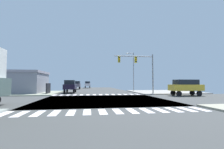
{
  "coord_description": "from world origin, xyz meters",
  "views": [
    {
      "loc": [
        -1.68,
        -17.73,
        1.9
      ],
      "look_at": [
        2.13,
        7.78,
        3.23
      ],
      "focal_mm": 25.29,
      "sensor_mm": 36.0,
      "label": 1
    }
  ],
  "objects_px": {
    "traffic_signal_mast": "(138,64)",
    "bank_building": "(0,82)",
    "suv_outer_3": "(186,86)",
    "suv_farside_2": "(88,84)",
    "pickup_crossing_1": "(70,86)",
    "street_lamp": "(132,68)",
    "suv_nearside_1": "(77,84)"
  },
  "relations": [
    {
      "from": "street_lamp",
      "to": "pickup_crossing_1",
      "type": "bearing_deg",
      "value": -165.85
    },
    {
      "from": "bank_building",
      "to": "pickup_crossing_1",
      "type": "height_order",
      "value": "bank_building"
    },
    {
      "from": "traffic_signal_mast",
      "to": "suv_outer_3",
      "type": "relative_size",
      "value": 1.43
    },
    {
      "from": "suv_farside_2",
      "to": "pickup_crossing_1",
      "type": "xyz_separation_m",
      "value": [
        -3.0,
        -26.68,
        -0.1
      ]
    },
    {
      "from": "bank_building",
      "to": "traffic_signal_mast",
      "type": "bearing_deg",
      "value": -13.72
    },
    {
      "from": "traffic_signal_mast",
      "to": "suv_outer_3",
      "type": "xyz_separation_m",
      "value": [
        6.1,
        -3.37,
        -3.47
      ]
    },
    {
      "from": "traffic_signal_mast",
      "to": "suv_farside_2",
      "type": "bearing_deg",
      "value": 104.52
    },
    {
      "from": "bank_building",
      "to": "suv_nearside_1",
      "type": "xyz_separation_m",
      "value": [
        11.97,
        16.48,
        -0.59
      ]
    },
    {
      "from": "traffic_signal_mast",
      "to": "suv_farside_2",
      "type": "height_order",
      "value": "traffic_signal_mast"
    },
    {
      "from": "suv_nearside_1",
      "to": "pickup_crossing_1",
      "type": "bearing_deg",
      "value": 90.0
    },
    {
      "from": "suv_nearside_1",
      "to": "suv_outer_3",
      "type": "height_order",
      "value": "same"
    },
    {
      "from": "traffic_signal_mast",
      "to": "street_lamp",
      "type": "bearing_deg",
      "value": 80.2
    },
    {
      "from": "pickup_crossing_1",
      "to": "suv_outer_3",
      "type": "xyz_separation_m",
      "value": [
        17.39,
        -8.72,
        0.1
      ]
    },
    {
      "from": "traffic_signal_mast",
      "to": "bank_building",
      "type": "relative_size",
      "value": 0.41
    },
    {
      "from": "suv_outer_3",
      "to": "traffic_signal_mast",
      "type": "bearing_deg",
      "value": -118.91
    },
    {
      "from": "suv_farside_2",
      "to": "suv_outer_3",
      "type": "distance_m",
      "value": 38.21
    },
    {
      "from": "suv_outer_3",
      "to": "suv_farside_2",
      "type": "bearing_deg",
      "value": -157.87
    },
    {
      "from": "street_lamp",
      "to": "suv_outer_3",
      "type": "relative_size",
      "value": 1.83
    },
    {
      "from": "pickup_crossing_1",
      "to": "suv_outer_3",
      "type": "bearing_deg",
      "value": 153.38
    },
    {
      "from": "bank_building",
      "to": "suv_outer_3",
      "type": "xyz_separation_m",
      "value": [
        29.37,
        -9.05,
        -0.59
      ]
    },
    {
      "from": "suv_outer_3",
      "to": "suv_nearside_1",
      "type": "bearing_deg",
      "value": -145.73
    },
    {
      "from": "traffic_signal_mast",
      "to": "suv_nearside_1",
      "type": "height_order",
      "value": "traffic_signal_mast"
    },
    {
      "from": "pickup_crossing_1",
      "to": "suv_outer_3",
      "type": "height_order",
      "value": "pickup_crossing_1"
    },
    {
      "from": "street_lamp",
      "to": "suv_nearside_1",
      "type": "distance_m",
      "value": 19.0
    },
    {
      "from": "traffic_signal_mast",
      "to": "pickup_crossing_1",
      "type": "xyz_separation_m",
      "value": [
        -11.3,
        5.35,
        -3.57
      ]
    },
    {
      "from": "pickup_crossing_1",
      "to": "suv_outer_3",
      "type": "distance_m",
      "value": 19.46
    },
    {
      "from": "street_lamp",
      "to": "suv_farside_2",
      "type": "bearing_deg",
      "value": 112.62
    },
    {
      "from": "bank_building",
      "to": "suv_farside_2",
      "type": "height_order",
      "value": "bank_building"
    },
    {
      "from": "bank_building",
      "to": "suv_outer_3",
      "type": "distance_m",
      "value": 30.74
    },
    {
      "from": "traffic_signal_mast",
      "to": "bank_building",
      "type": "bearing_deg",
      "value": 166.28
    },
    {
      "from": "bank_building",
      "to": "suv_farside_2",
      "type": "xyz_separation_m",
      "value": [
        14.97,
        26.35,
        -0.59
      ]
    },
    {
      "from": "suv_farside_2",
      "to": "bank_building",
      "type": "bearing_deg",
      "value": 60.39
    }
  ]
}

